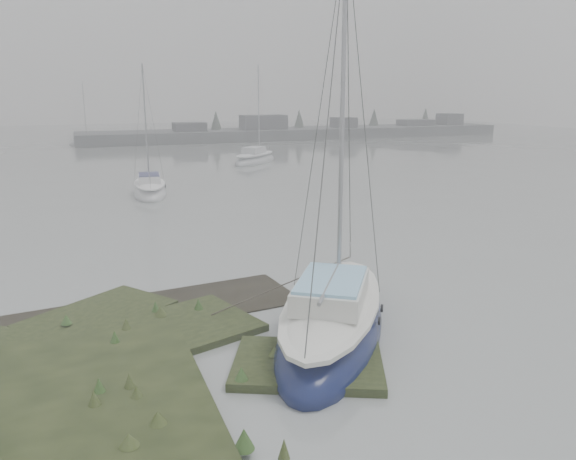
% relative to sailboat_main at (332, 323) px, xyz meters
% --- Properties ---
extents(ground, '(160.00, 160.00, 0.00)m').
position_rel_sailboat_main_xyz_m(ground, '(-1.84, 29.01, -0.34)').
color(ground, gray).
rests_on(ground, ground).
extents(far_shoreline, '(60.00, 8.00, 4.15)m').
position_rel_sailboat_main_xyz_m(far_shoreline, '(25.01, 60.91, 0.51)').
color(far_shoreline, '#4C4F51').
rests_on(far_shoreline, ground).
extents(sailboat_main, '(6.56, 7.94, 11.09)m').
position_rel_sailboat_main_xyz_m(sailboat_main, '(0.00, 0.00, 0.00)').
color(sailboat_main, '#0C143D').
rests_on(sailboat_main, ground).
extents(sailboat_white, '(2.66, 6.35, 8.71)m').
position_rel_sailboat_main_xyz_m(sailboat_white, '(-1.73, 23.40, -0.07)').
color(sailboat_white, silver).
rests_on(sailboat_white, ground).
extents(sailboat_far_b, '(6.23, 6.28, 9.40)m').
position_rel_sailboat_main_xyz_m(sailboat_far_b, '(9.50, 36.60, -0.05)').
color(sailboat_far_b, '#A2A8AC').
rests_on(sailboat_far_b, ground).
extents(sailboat_far_c, '(5.89, 2.50, 8.07)m').
position_rel_sailboat_main_xyz_m(sailboat_far_c, '(-3.59, 60.77, -0.09)').
color(sailboat_far_c, '#A9AFB2').
rests_on(sailboat_far_c, ground).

